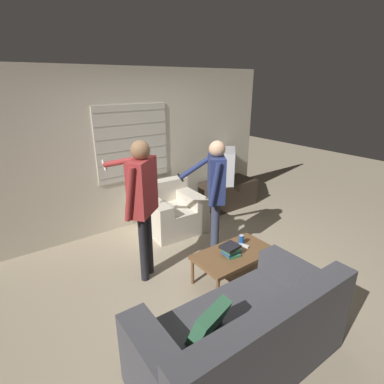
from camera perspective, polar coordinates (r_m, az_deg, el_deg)
ground_plane at (r=3.95m, az=4.39°, el=-15.94°), size 16.00×16.00×0.00m
wall_back at (r=5.01m, az=-10.54°, el=7.87°), size 5.20×0.08×2.55m
couch_blue at (r=2.81m, az=9.80°, el=-25.64°), size 1.82×0.90×0.84m
armchair_beige at (r=4.99m, az=-3.97°, el=-3.65°), size 0.93×0.91×0.77m
coffee_table at (r=3.75m, az=8.01°, el=-11.85°), size 0.99×0.55×0.39m
tv_stand at (r=5.95m, az=6.87°, el=-0.23°), size 1.06×0.57×0.51m
tv at (r=5.78m, az=7.07°, el=5.00°), size 0.63×0.65×0.62m
person_left_standing at (r=3.50m, az=-9.52°, el=-0.43°), size 0.53×0.87×1.74m
person_right_standing at (r=4.03m, az=4.47°, el=1.36°), size 0.52×0.74×1.63m
book_stack at (r=3.64m, az=7.42°, el=-10.88°), size 0.24×0.21×0.13m
soda_can at (r=3.89m, az=9.38°, el=-8.95°), size 0.07×0.07×0.13m
spare_remote at (r=3.87m, az=9.87°, el=-10.01°), size 0.08×0.14×0.02m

